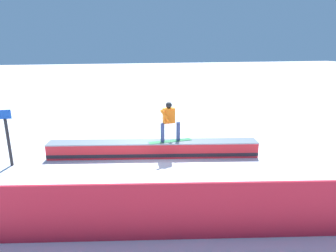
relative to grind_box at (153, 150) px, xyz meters
The scene contains 5 objects.
ground_plane 0.26m from the grind_box, ahead, with size 120.00×120.00×0.00m, color white.
grind_box is the anchor object (origin of this frame).
snowboarder 1.25m from the grind_box, 167.81° to the left, with size 1.61×0.47×1.46m.
safety_fence 4.83m from the grind_box, 90.00° to the left, with size 9.30×0.06×1.29m, color red.
trail_marker 4.93m from the grind_box, ahead, with size 0.40×0.10×1.93m.
Camera 1 is at (1.70, 9.77, 3.92)m, focal length 30.69 mm.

